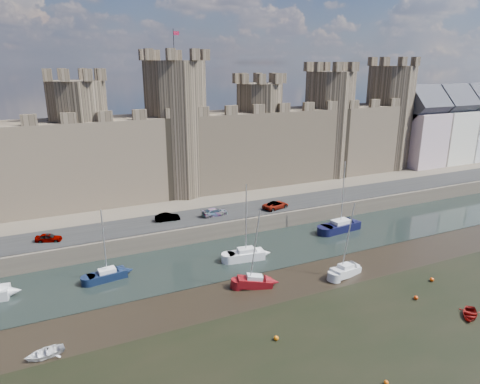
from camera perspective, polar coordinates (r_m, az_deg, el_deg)
The scene contains 21 objects.
ground at distance 40.03m, azimuth 11.21°, elevation -22.41°, with size 160.00×160.00×0.00m, color black.
water_channel at distance 57.92m, azimuth -2.81°, elevation -8.84°, with size 160.00×12.00×0.08m, color black.
quay at distance 89.94m, azimuth -11.41°, elevation 1.12°, with size 160.00×60.00×2.50m, color #4C443A.
road at distance 65.63m, azimuth -6.11°, elevation -3.37°, with size 160.00×7.00×0.10m, color black.
castle at distance 76.09m, azimuth -10.19°, elevation 6.40°, with size 108.50×11.00×29.00m.
townhouses at distance 115.80m, azimuth 27.53°, elevation 7.76°, with size 35.50×9.05×18.13m.
car_0 at distance 61.91m, azimuth -24.16°, elevation -5.58°, with size 1.33×3.31×1.13m, color gray.
car_1 at distance 64.61m, azimuth -9.65°, elevation -3.33°, with size 1.27×3.65×1.20m, color gray.
car_2 at distance 65.92m, azimuth -3.39°, elevation -2.70°, with size 1.69×4.15×1.21m, color gray.
car_3 at distance 69.20m, azimuth 4.78°, elevation -1.74°, with size 2.10×4.55×1.26m, color gray.
sailboat_1 at distance 54.71m, azimuth -17.28°, elevation -10.46°, with size 4.64×2.30×8.93m.
sailboat_2 at distance 57.16m, azimuth 0.80°, elevation -8.31°, with size 5.03×2.53×10.38m.
sailboat_3 at distance 68.42m, azimuth 13.26°, elevation -4.42°, with size 6.50×3.04×11.03m.
sailboat_4 at distance 50.91m, azimuth 1.97°, elevation -11.82°, with size 4.36×2.76×9.52m.
sailboat_5 at distance 54.98m, azimuth 13.88°, elevation -10.08°, with size 4.61×2.74×9.34m.
dinghy_4 at distance 51.51m, azimuth 28.31°, elevation -14.19°, with size 2.08×0.60×2.92m, color maroon.
dinghy_6 at distance 44.24m, azimuth -24.62°, elevation -18.96°, with size 2.36×0.69×3.31m, color white.
buoy_1 at distance 42.75m, azimuth 4.85°, elevation -18.83°, with size 0.47×0.47×0.47m, color orange.
buoy_2 at distance 39.90m, azimuth 18.90°, elevation -22.89°, with size 0.38×0.38×0.38m, color #E2590A.
buoy_3 at distance 57.08m, azimuth 24.21°, elevation -10.60°, with size 0.49×0.49×0.49m, color #F74A0A.
buoy_5 at distance 52.42m, azimuth 22.41°, elevation -12.90°, with size 0.47×0.47×0.47m, color #EC3E0A.
Camera 1 is at (-19.16, -24.56, 25.13)m, focal length 32.00 mm.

